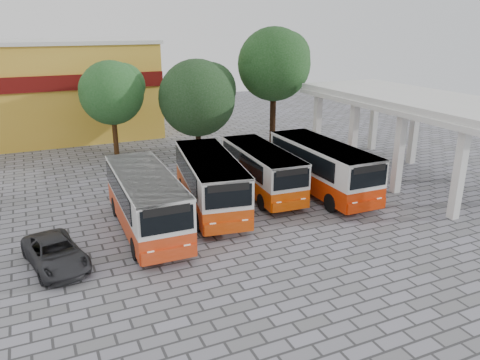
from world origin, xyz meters
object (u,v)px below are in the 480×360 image
bus_centre_right (262,168)px  bus_far_right (322,165)px  bus_centre_left (210,179)px  parked_car (55,253)px  bus_far_left (146,199)px

bus_centre_right → bus_far_right: size_ratio=0.92×
bus_centre_left → bus_far_right: bearing=5.9°
bus_centre_right → bus_far_right: (3.26, -1.42, 0.16)m
bus_far_right → parked_car: size_ratio=1.96×
bus_centre_left → bus_centre_right: 3.81m
bus_centre_left → bus_far_right: 6.92m
bus_far_left → bus_centre_left: size_ratio=0.96×
bus_centre_right → parked_car: 12.59m
bus_far_left → bus_centre_left: 4.08m
bus_centre_left → bus_centre_right: bus_centre_left is taller
bus_centre_right → bus_far_right: bus_far_right is taller
bus_centre_right → parked_car: (-11.78, -4.33, -0.99)m
bus_centre_right → parked_car: bearing=-156.8°
bus_far_left → bus_centre_right: 7.88m
bus_centre_left → bus_centre_right: (3.65, 1.08, -0.13)m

